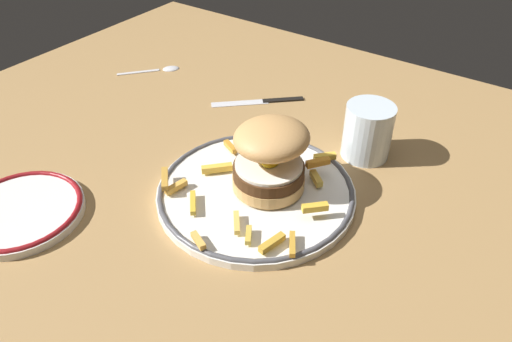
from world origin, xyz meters
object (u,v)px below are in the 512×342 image
at_px(spoon, 164,68).
at_px(burger, 270,155).
at_px(dinner_plate, 256,191).
at_px(knife, 265,101).
at_px(side_plate, 21,211).
at_px(water_glass, 367,134).

bearing_deg(spoon, burger, -26.66).
bearing_deg(spoon, dinner_plate, -29.40).
bearing_deg(spoon, knife, 2.43).
height_order(side_plate, knife, side_plate).
bearing_deg(burger, knife, 125.43).
bearing_deg(dinner_plate, side_plate, -137.56).
height_order(knife, spoon, spoon).
bearing_deg(knife, burger, -54.57).
distance_m(burger, side_plate, 0.36).
height_order(dinner_plate, burger, burger).
bearing_deg(burger, side_plate, -136.52).
bearing_deg(side_plate, dinner_plate, 42.44).
height_order(water_glass, knife, water_glass).
distance_m(side_plate, knife, 0.48).
relative_size(burger, spoon, 1.21).
bearing_deg(dinner_plate, water_glass, 65.14).
xyz_separation_m(dinner_plate, side_plate, (-0.25, -0.23, -0.00)).
bearing_deg(dinner_plate, burger, 59.43).
distance_m(dinner_plate, spoon, 0.46).
height_order(dinner_plate, water_glass, water_glass).
xyz_separation_m(side_plate, knife, (0.10, 0.46, -0.01)).
bearing_deg(burger, spoon, 153.34).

